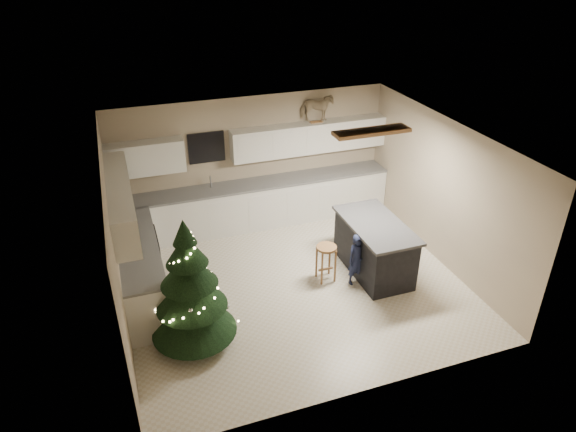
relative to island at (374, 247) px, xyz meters
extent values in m
plane|color=beige|center=(-1.45, 0.06, -0.48)|extent=(5.50, 5.50, 0.00)
cube|color=tan|center=(-1.45, 2.56, 0.82)|extent=(5.50, 0.02, 2.60)
cube|color=tan|center=(-1.45, -2.44, 0.82)|extent=(5.50, 0.02, 2.60)
cube|color=tan|center=(-4.20, 0.06, 0.82)|extent=(0.02, 5.00, 2.60)
cube|color=tan|center=(1.30, 0.06, 0.82)|extent=(0.02, 5.00, 2.60)
cube|color=silver|center=(-1.45, 0.06, 2.12)|extent=(5.50, 5.00, 0.02)
cube|color=#936133|center=(-0.15, 0.16, 2.07)|extent=(1.25, 0.32, 0.06)
cube|color=white|center=(-0.15, 0.16, 2.04)|extent=(1.15, 0.24, 0.02)
cube|color=silver|center=(-1.45, 2.26, -0.03)|extent=(5.48, 0.60, 0.90)
cube|color=silver|center=(-3.90, 0.66, -0.03)|extent=(0.60, 2.60, 0.90)
cube|color=slate|center=(-1.45, 2.25, 0.44)|extent=(5.48, 0.62, 0.04)
cube|color=slate|center=(-3.89, 0.66, 0.44)|extent=(0.62, 2.60, 0.04)
cube|color=silver|center=(-3.50, 2.38, 1.22)|extent=(1.40, 0.35, 0.60)
cube|color=silver|center=(-0.30, 2.38, 1.22)|extent=(3.20, 0.35, 0.60)
cube|color=silver|center=(-4.02, 0.78, 1.22)|extent=(0.35, 2.60, 0.60)
cube|color=black|center=(-2.35, 2.53, 1.22)|extent=(0.70, 0.04, 0.60)
cube|color=#99999E|center=(-2.35, 2.26, 0.42)|extent=(0.55, 0.40, 0.06)
cylinder|color=#99999E|center=(-2.35, 2.36, 0.58)|extent=(0.03, 0.03, 0.24)
cube|color=black|center=(-3.88, 0.96, -0.03)|extent=(0.64, 0.75, 0.90)
cube|color=black|center=(-4.13, 0.96, 0.57)|extent=(0.10, 0.75, 0.30)
cube|color=black|center=(0.00, 0.00, -0.03)|extent=(0.80, 1.60, 0.90)
cube|color=#3B3B40|center=(0.00, 0.00, 0.45)|extent=(0.90, 1.70, 0.05)
cylinder|color=#936133|center=(-0.89, 0.03, 0.16)|extent=(0.35, 0.35, 0.04)
cylinder|color=#936133|center=(-1.02, -0.09, -0.17)|extent=(0.04, 0.04, 0.62)
cylinder|color=#936133|center=(-0.77, -0.09, -0.17)|extent=(0.04, 0.04, 0.62)
cylinder|color=#936133|center=(-1.02, 0.15, -0.17)|extent=(0.04, 0.04, 0.62)
cylinder|color=#936133|center=(-0.77, 0.15, -0.17)|extent=(0.04, 0.04, 0.62)
cube|color=#936133|center=(-0.89, 0.03, -0.28)|extent=(0.26, 0.03, 0.03)
cylinder|color=#3F2816|center=(-3.30, -0.75, -0.34)|extent=(0.11, 0.11, 0.27)
cone|color=black|center=(-3.30, -0.75, 0.02)|extent=(1.23, 1.23, 0.63)
cone|color=black|center=(-3.30, -0.75, 0.43)|extent=(1.01, 1.01, 0.54)
cone|color=black|center=(-3.30, -0.75, 0.79)|extent=(0.80, 0.80, 0.50)
cone|color=black|center=(-3.30, -0.75, 1.10)|extent=(0.58, 0.58, 0.45)
cone|color=black|center=(-3.30, -0.75, 1.38)|extent=(0.33, 0.33, 0.36)
sphere|color=#FFD88C|center=(-2.66, -0.75, -0.25)|extent=(0.03, 0.03, 0.03)
sphere|color=#FFD88C|center=(-2.71, -0.53, -0.21)|extent=(0.03, 0.03, 0.03)
sphere|color=#FFD88C|center=(-2.83, -0.35, -0.17)|extent=(0.03, 0.03, 0.03)
sphere|color=#FFD88C|center=(-3.00, -0.23, -0.12)|extent=(0.03, 0.03, 0.03)
sphere|color=#FFD88C|center=(-3.20, -0.18, -0.08)|extent=(0.03, 0.03, 0.03)
sphere|color=#FFD88C|center=(-3.40, -0.19, -0.04)|extent=(0.03, 0.03, 0.03)
sphere|color=#FFD88C|center=(-3.58, -0.27, 0.00)|extent=(0.03, 0.03, 0.03)
sphere|color=#FFD88C|center=(-3.71, -0.41, 0.05)|extent=(0.03, 0.03, 0.03)
sphere|color=#FFD88C|center=(-3.79, -0.57, 0.09)|extent=(0.03, 0.03, 0.03)
sphere|color=#FFD88C|center=(-3.81, -0.75, 0.13)|extent=(0.03, 0.03, 0.03)
sphere|color=#FFD88C|center=(-3.76, -0.92, 0.18)|extent=(0.03, 0.03, 0.03)
sphere|color=#FFD88C|center=(-3.66, -1.06, 0.22)|extent=(0.03, 0.03, 0.03)
sphere|color=#FFD88C|center=(-3.53, -1.15, 0.26)|extent=(0.03, 0.03, 0.03)
sphere|color=#FFD88C|center=(-3.37, -1.19, 0.31)|extent=(0.03, 0.03, 0.03)
sphere|color=#FFD88C|center=(-3.22, -1.18, 0.35)|extent=(0.03, 0.03, 0.03)
sphere|color=#FFD88C|center=(-3.08, -1.11, 0.39)|extent=(0.03, 0.03, 0.03)
sphere|color=#FFD88C|center=(-2.98, -1.00, 0.43)|extent=(0.03, 0.03, 0.03)
sphere|color=#FFD88C|center=(-2.93, -0.88, 0.48)|extent=(0.03, 0.03, 0.03)
sphere|color=#FFD88C|center=(-2.92, -0.74, 0.52)|extent=(0.03, 0.03, 0.03)
sphere|color=#FFD88C|center=(-2.96, -0.62, 0.56)|extent=(0.03, 0.03, 0.03)
sphere|color=#FFD88C|center=(-3.04, -0.52, 0.61)|extent=(0.03, 0.03, 0.03)
sphere|color=#FFD88C|center=(-3.14, -0.46, 0.65)|extent=(0.03, 0.03, 0.03)
sphere|color=#FFD88C|center=(-3.25, -0.44, 0.69)|extent=(0.03, 0.03, 0.03)
sphere|color=#FFD88C|center=(-3.36, -0.46, 0.74)|extent=(0.03, 0.03, 0.03)
sphere|color=#FFD88C|center=(-3.45, -0.51, 0.78)|extent=(0.03, 0.03, 0.03)
sphere|color=#FFD88C|center=(-3.51, -0.58, 0.82)|extent=(0.03, 0.03, 0.03)
sphere|color=#FFD88C|center=(-3.54, -0.67, 0.86)|extent=(0.03, 0.03, 0.03)
sphere|color=#FFD88C|center=(-3.54, -0.76, 0.91)|extent=(0.03, 0.03, 0.03)
sphere|color=#FFD88C|center=(-3.51, -0.83, 0.95)|extent=(0.03, 0.03, 0.03)
sphere|color=#FFD88C|center=(-3.45, -0.89, 0.99)|extent=(0.03, 0.03, 0.03)
sphere|color=#FFD88C|center=(-3.39, -0.92, 1.04)|extent=(0.03, 0.03, 0.03)
sphere|color=#FFD88C|center=(-3.32, -0.93, 1.08)|extent=(0.03, 0.03, 0.03)
sphere|color=#FFD88C|center=(-3.26, -0.91, 1.12)|extent=(0.03, 0.03, 0.03)
sphere|color=#FFD88C|center=(-3.22, -0.88, 1.17)|extent=(0.03, 0.03, 0.03)
sphere|color=#FFD88C|center=(-3.19, -0.83, 1.21)|extent=(0.03, 0.03, 0.03)
sphere|color=#FFD88C|center=(-3.18, -0.79, 1.25)|extent=(0.03, 0.03, 0.03)
sphere|color=#FFD88C|center=(-3.19, -0.75, 1.29)|extent=(0.03, 0.03, 0.03)
sphere|color=#FFD88C|center=(-3.21, -0.72, 1.34)|extent=(0.03, 0.03, 0.03)
sphere|color=#FFD88C|center=(-3.24, -0.70, 1.38)|extent=(0.03, 0.03, 0.03)
sphere|color=#FFD88C|center=(-3.27, -0.70, 1.42)|extent=(0.03, 0.03, 0.03)
sphere|color=silver|center=(-2.76, -0.75, -0.09)|extent=(0.06, 0.06, 0.06)
sphere|color=silver|center=(-3.57, -0.38, 0.14)|extent=(0.06, 0.06, 0.06)
sphere|color=silver|center=(-3.41, -1.10, 0.37)|extent=(0.06, 0.06, 0.06)
sphere|color=silver|center=(-3.02, -0.66, 0.61)|extent=(0.06, 0.06, 0.06)
sphere|color=silver|center=(-3.47, -0.63, 0.84)|extent=(0.06, 0.06, 0.06)
sphere|color=silver|center=(-3.30, -0.87, 1.07)|extent=(0.06, 0.06, 0.06)
sphere|color=silver|center=(-3.26, -0.73, 1.30)|extent=(0.06, 0.06, 0.06)
imported|color=#142138|center=(-0.45, -0.24, -0.01)|extent=(0.35, 0.24, 0.93)
cube|color=#936133|center=(-0.16, 2.34, 1.53)|extent=(0.25, 0.02, 0.02)
cube|color=#936133|center=(-0.16, 2.42, 1.53)|extent=(0.25, 0.02, 0.02)
imported|color=tan|center=(-0.16, 2.38, 1.81)|extent=(0.69, 0.45, 0.54)
camera|label=1|loc=(-3.93, -6.63, 4.78)|focal=32.00mm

